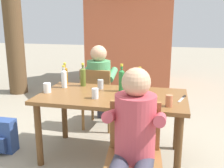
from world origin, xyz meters
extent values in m
plane|color=gray|center=(0.00, 0.00, 0.00)|extent=(24.00, 24.00, 0.00)
cube|color=brown|center=(0.00, 0.00, 0.71)|extent=(1.58, 0.84, 0.04)
cylinder|color=brown|center=(-0.71, -0.34, 0.35)|extent=(0.07, 0.07, 0.69)
cylinder|color=brown|center=(0.71, -0.34, 0.35)|extent=(0.07, 0.07, 0.69)
cylinder|color=brown|center=(-0.71, 0.34, 0.35)|extent=(0.07, 0.07, 0.69)
cylinder|color=brown|center=(0.71, 0.34, 0.35)|extent=(0.07, 0.07, 0.69)
cube|color=olive|center=(-0.36, 0.80, 0.43)|extent=(0.47, 0.47, 0.04)
cube|color=olive|center=(-0.37, 0.60, 0.66)|extent=(0.42, 0.07, 0.42)
cylinder|color=olive|center=(-0.15, 0.98, 0.21)|extent=(0.04, 0.04, 0.41)
cylinder|color=olive|center=(-0.53, 1.00, 0.21)|extent=(0.04, 0.04, 0.41)
cylinder|color=olive|center=(-0.18, 0.60, 0.21)|extent=(0.04, 0.04, 0.41)
cylinder|color=olive|center=(-0.56, 0.62, 0.21)|extent=(0.04, 0.04, 0.41)
cube|color=olive|center=(0.36, -0.80, 0.43)|extent=(0.48, 0.48, 0.04)
cube|color=olive|center=(0.33, -0.60, 0.66)|extent=(0.42, 0.08, 0.42)
cylinder|color=#4C935B|center=(-0.36, 0.75, 0.71)|extent=(0.32, 0.32, 0.52)
sphere|color=tan|center=(-0.36, 0.75, 1.07)|extent=(0.22, 0.22, 0.22)
cylinder|color=#383847|center=(-0.27, 0.95, 0.45)|extent=(0.14, 0.40, 0.14)
cylinder|color=#383847|center=(-0.27, 1.15, 0.23)|extent=(0.11, 0.11, 0.45)
cylinder|color=#4C935B|center=(-0.17, 0.75, 0.79)|extent=(0.09, 0.31, 0.16)
cylinder|color=#383847|center=(-0.45, 0.95, 0.45)|extent=(0.14, 0.40, 0.14)
cylinder|color=#383847|center=(-0.45, 1.15, 0.23)|extent=(0.11, 0.11, 0.45)
cylinder|color=#4C935B|center=(-0.54, 0.75, 0.79)|extent=(0.09, 0.31, 0.16)
cylinder|color=#B7424C|center=(0.36, -0.75, 0.71)|extent=(0.32, 0.32, 0.52)
sphere|color=tan|center=(0.36, -0.75, 1.07)|extent=(0.22, 0.22, 0.22)
cylinder|color=#B7424C|center=(0.17, -0.75, 0.79)|extent=(0.09, 0.31, 0.16)
cylinder|color=#B7424C|center=(0.54, -0.75, 0.79)|extent=(0.09, 0.31, 0.16)
cylinder|color=#2D56A3|center=(0.27, 0.19, 0.83)|extent=(0.06, 0.06, 0.20)
cone|color=#2D56A3|center=(0.27, 0.19, 0.95)|extent=(0.06, 0.06, 0.03)
cylinder|color=#2D56A3|center=(0.27, 0.19, 0.98)|extent=(0.03, 0.03, 0.03)
cylinder|color=yellow|center=(0.27, 0.19, 1.00)|extent=(0.03, 0.03, 0.02)
cylinder|color=#287A38|center=(0.07, 0.16, 0.84)|extent=(0.06, 0.06, 0.22)
cone|color=#287A38|center=(0.07, 0.16, 0.97)|extent=(0.06, 0.06, 0.03)
cylinder|color=#287A38|center=(0.07, 0.16, 1.00)|extent=(0.03, 0.03, 0.03)
cylinder|color=yellow|center=(0.07, 0.16, 1.03)|extent=(0.03, 0.03, 0.02)
cylinder|color=#996019|center=(-0.67, 0.34, 0.83)|extent=(0.06, 0.06, 0.19)
cone|color=#996019|center=(-0.67, 0.34, 0.94)|extent=(0.06, 0.06, 0.03)
cylinder|color=#996019|center=(-0.67, 0.34, 0.97)|extent=(0.03, 0.03, 0.03)
cylinder|color=yellow|center=(-0.67, 0.34, 0.99)|extent=(0.03, 0.03, 0.02)
cylinder|color=white|center=(-0.62, 0.17, 0.83)|extent=(0.06, 0.06, 0.19)
cone|color=white|center=(-0.62, 0.17, 0.94)|extent=(0.06, 0.06, 0.03)
cylinder|color=white|center=(-0.62, 0.17, 0.96)|extent=(0.03, 0.03, 0.03)
cylinder|color=yellow|center=(-0.62, 0.17, 0.99)|extent=(0.03, 0.03, 0.02)
cylinder|color=#566623|center=(-0.42, 0.29, 0.83)|extent=(0.06, 0.06, 0.20)
cone|color=#566623|center=(-0.42, 0.29, 0.95)|extent=(0.06, 0.06, 0.03)
cylinder|color=#566623|center=(-0.42, 0.29, 0.98)|extent=(0.03, 0.03, 0.03)
cylinder|color=yellow|center=(-0.42, 0.29, 1.00)|extent=(0.03, 0.03, 0.02)
cylinder|color=#B2B7BC|center=(-0.19, 0.22, 0.78)|extent=(0.07, 0.07, 0.11)
cylinder|color=silver|center=(-0.14, -0.16, 0.78)|extent=(0.07, 0.07, 0.11)
cylinder|color=#BC6B47|center=(0.60, -0.25, 0.79)|extent=(0.07, 0.07, 0.11)
cylinder|color=white|center=(-0.72, -0.07, 0.78)|extent=(0.08, 0.08, 0.11)
cube|color=silver|center=(0.72, -0.02, 0.73)|extent=(0.07, 0.18, 0.01)
cube|color=black|center=(0.75, 0.09, 0.74)|extent=(0.04, 0.08, 0.01)
cube|color=#2D4784|center=(-1.29, -0.15, 0.20)|extent=(0.33, 0.16, 0.39)
cylinder|color=brown|center=(-2.50, 2.14, 1.54)|extent=(0.36, 0.36, 3.08)
cube|color=#B25638|center=(-0.27, 3.41, 1.10)|extent=(1.74, 1.88, 2.21)
camera|label=1|loc=(0.60, -2.65, 1.54)|focal=42.28mm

